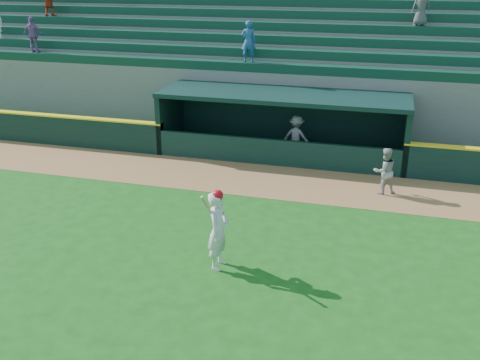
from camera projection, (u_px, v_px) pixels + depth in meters
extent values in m
plane|color=#154E13|center=(224.00, 247.00, 14.10)|extent=(120.00, 120.00, 0.00)
cube|color=olive|center=(265.00, 180.00, 18.48)|extent=(40.00, 3.00, 0.01)
imported|color=#9D9D98|center=(384.00, 171.00, 17.19)|extent=(0.94, 0.87, 1.55)
imported|color=#9B9B96|center=(296.00, 136.00, 20.53)|extent=(1.16, 0.83, 1.63)
cube|color=slate|center=(281.00, 154.00, 20.98)|extent=(9.00, 2.60, 0.04)
cube|color=black|center=(171.00, 118.00, 21.69)|extent=(0.20, 2.60, 2.30)
cube|color=black|center=(406.00, 136.00, 19.42)|extent=(0.20, 2.60, 2.30)
cube|color=black|center=(288.00, 118.00, 21.72)|extent=(9.40, 0.20, 2.30)
cube|color=black|center=(283.00, 95.00, 20.10)|extent=(9.40, 2.80, 0.16)
cube|color=black|center=(275.00, 153.00, 19.71)|extent=(9.00, 0.16, 1.00)
cube|color=brown|center=(285.00, 143.00, 21.61)|extent=(8.40, 0.45, 0.10)
cube|color=slate|center=(291.00, 108.00, 22.08)|extent=(34.00, 0.85, 2.91)
cube|color=#0F3828|center=(292.00, 69.00, 21.36)|extent=(34.00, 0.60, 0.36)
cube|color=slate|center=(295.00, 98.00, 22.75)|extent=(34.00, 0.85, 3.36)
cube|color=#0F3828|center=(296.00, 54.00, 21.95)|extent=(34.00, 0.60, 0.36)
cube|color=slate|center=(298.00, 89.00, 23.43)|extent=(34.00, 0.85, 3.81)
cube|color=#0F3828|center=(300.00, 40.00, 22.55)|extent=(34.00, 0.60, 0.36)
cube|color=slate|center=(302.00, 80.00, 24.11)|extent=(34.00, 0.85, 4.26)
cube|color=#0F3828|center=(303.00, 27.00, 23.14)|extent=(34.00, 0.60, 0.36)
cube|color=slate|center=(305.00, 71.00, 24.78)|extent=(34.00, 0.85, 4.71)
cube|color=#0F3828|center=(307.00, 15.00, 23.73)|extent=(34.00, 0.60, 0.36)
cube|color=slate|center=(308.00, 63.00, 25.46)|extent=(34.00, 0.85, 5.16)
cube|color=#0F3828|center=(310.00, 3.00, 24.32)|extent=(34.00, 0.60, 0.36)
cube|color=slate|center=(311.00, 56.00, 26.14)|extent=(34.00, 0.85, 5.61)
cube|color=slate|center=(312.00, 54.00, 26.65)|extent=(34.50, 0.30, 5.61)
imported|color=#AD331A|center=(49.00, 0.00, 25.90)|extent=(1.41, 0.56, 1.48)
imported|color=#244F85|center=(249.00, 41.00, 21.45)|extent=(0.66, 0.49, 1.63)
imported|color=#7F5694|center=(33.00, 34.00, 23.93)|extent=(0.96, 0.52, 1.55)
imported|color=#474747|center=(421.00, 7.00, 21.63)|extent=(0.83, 0.64, 1.50)
imported|color=silver|center=(218.00, 230.00, 12.86)|extent=(0.52, 0.75, 1.98)
sphere|color=#B90A16|center=(218.00, 195.00, 12.52)|extent=(0.27, 0.27, 0.27)
cylinder|color=tan|center=(208.00, 207.00, 12.45)|extent=(0.20, 0.51, 0.76)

